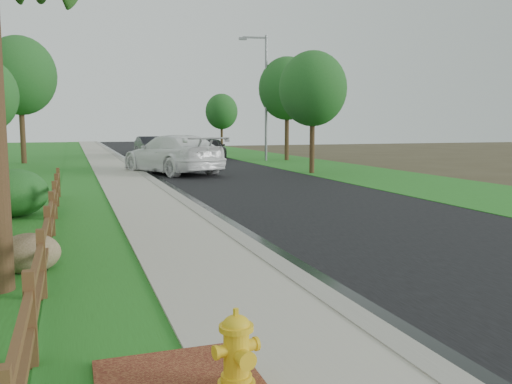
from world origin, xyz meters
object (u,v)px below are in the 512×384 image
object	(u,v)px
white_suv	(172,154)
fire_hydrant	(237,352)
ranch_fence	(50,221)
dark_car_mid	(211,148)
streetlight	(264,90)

from	to	relation	value
white_suv	fire_hydrant	bearing A→B (deg)	61.25
ranch_fence	fire_hydrant	world-z (taller)	ranch_fence
dark_car_mid	white_suv	bearing A→B (deg)	88.46
ranch_fence	streetlight	world-z (taller)	streetlight
ranch_fence	white_suv	distance (m)	17.78
ranch_fence	dark_car_mid	bearing A→B (deg)	69.30
dark_car_mid	streetlight	distance (m)	5.99
dark_car_mid	streetlight	xyz separation A→B (m)	(3.17, -2.85, 4.20)
fire_hydrant	dark_car_mid	size ratio (longest dim) A/B	0.16
ranch_fence	white_suv	xyz separation A→B (m)	(5.60, 16.86, 0.43)
fire_hydrant	ranch_fence	bearing A→B (deg)	104.67
streetlight	ranch_fence	bearing A→B (deg)	-118.74
ranch_fence	streetlight	size ratio (longest dim) A/B	1.90
fire_hydrant	white_suv	bearing A→B (deg)	81.29
dark_car_mid	streetlight	bearing A→B (deg)	160.66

